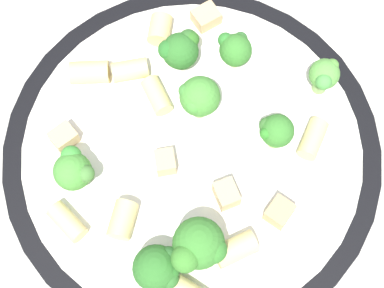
{
  "coord_description": "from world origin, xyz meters",
  "views": [
    {
      "loc": [
        0.09,
        0.14,
        0.47
      ],
      "look_at": [
        0.0,
        0.0,
        0.05
      ],
      "focal_mm": 60.0,
      "sensor_mm": 36.0,
      "label": 1
    }
  ],
  "objects_px": {
    "pasta_bowl": "(192,157)",
    "chicken_chunk_1": "(279,212)",
    "rigatoni_5": "(130,70)",
    "rigatoni_4": "(90,72)",
    "rigatoni_6": "(156,96)",
    "rigatoni_7": "(313,139)",
    "broccoli_floret_7": "(199,246)",
    "rigatoni_8": "(67,221)",
    "broccoli_floret_4": "(180,49)",
    "broccoli_floret_2": "(235,49)",
    "rigatoni_3": "(123,220)",
    "broccoli_floret_6": "(324,76)",
    "rigatoni_0": "(235,249)",
    "chicken_chunk_3": "(221,198)",
    "broccoli_floret_0": "(73,170)",
    "chicken_chunk_0": "(206,17)",
    "rigatoni_1": "(160,29)",
    "broccoli_floret_3": "(199,97)",
    "chicken_chunk_4": "(163,159)",
    "broccoli_floret_1": "(275,131)",
    "chicken_chunk_2": "(64,137)",
    "broccoli_floret_5": "(158,268)"
  },
  "relations": [
    {
      "from": "broccoli_floret_4",
      "to": "rigatoni_4",
      "type": "xyz_separation_m",
      "value": [
        0.06,
        -0.03,
        -0.01
      ]
    },
    {
      "from": "broccoli_floret_7",
      "to": "rigatoni_1",
      "type": "height_order",
      "value": "broccoli_floret_7"
    },
    {
      "from": "broccoli_floret_0",
      "to": "chicken_chunk_0",
      "type": "xyz_separation_m",
      "value": [
        -0.15,
        -0.06,
        -0.01
      ]
    },
    {
      "from": "rigatoni_3",
      "to": "rigatoni_7",
      "type": "bearing_deg",
      "value": 170.87
    },
    {
      "from": "rigatoni_0",
      "to": "rigatoni_4",
      "type": "relative_size",
      "value": 1.0
    },
    {
      "from": "chicken_chunk_0",
      "to": "chicken_chunk_1",
      "type": "height_order",
      "value": "chicken_chunk_1"
    },
    {
      "from": "chicken_chunk_4",
      "to": "broccoli_floret_1",
      "type": "bearing_deg",
      "value": 158.12
    },
    {
      "from": "chicken_chunk_0",
      "to": "chicken_chunk_4",
      "type": "height_order",
      "value": "chicken_chunk_4"
    },
    {
      "from": "broccoli_floret_4",
      "to": "broccoli_floret_7",
      "type": "bearing_deg",
      "value": 61.72
    },
    {
      "from": "broccoli_floret_6",
      "to": "rigatoni_8",
      "type": "relative_size",
      "value": 1.19
    },
    {
      "from": "broccoli_floret_7",
      "to": "chicken_chunk_1",
      "type": "height_order",
      "value": "broccoli_floret_7"
    },
    {
      "from": "rigatoni_3",
      "to": "pasta_bowl",
      "type": "bearing_deg",
      "value": -163.99
    },
    {
      "from": "broccoli_floret_5",
      "to": "chicken_chunk_1",
      "type": "bearing_deg",
      "value": 173.13
    },
    {
      "from": "rigatoni_5",
      "to": "chicken_chunk_0",
      "type": "bearing_deg",
      "value": -173.76
    },
    {
      "from": "broccoli_floret_2",
      "to": "broccoli_floret_4",
      "type": "height_order",
      "value": "broccoli_floret_4"
    },
    {
      "from": "broccoli_floret_6",
      "to": "chicken_chunk_4",
      "type": "distance_m",
      "value": 0.13
    },
    {
      "from": "pasta_bowl",
      "to": "chicken_chunk_1",
      "type": "distance_m",
      "value": 0.08
    },
    {
      "from": "pasta_bowl",
      "to": "chicken_chunk_0",
      "type": "xyz_separation_m",
      "value": [
        -0.07,
        -0.08,
        0.02
      ]
    },
    {
      "from": "broccoli_floret_4",
      "to": "rigatoni_5",
      "type": "xyz_separation_m",
      "value": [
        0.04,
        -0.01,
        -0.01
      ]
    },
    {
      "from": "rigatoni_6",
      "to": "broccoli_floret_7",
      "type": "bearing_deg",
      "value": 71.66
    },
    {
      "from": "broccoli_floret_3",
      "to": "pasta_bowl",
      "type": "bearing_deg",
      "value": 47.4
    },
    {
      "from": "pasta_bowl",
      "to": "broccoli_floret_0",
      "type": "xyz_separation_m",
      "value": [
        0.08,
        -0.03,
        0.03
      ]
    },
    {
      "from": "broccoli_floret_4",
      "to": "broccoli_floret_6",
      "type": "bearing_deg",
      "value": 135.09
    },
    {
      "from": "rigatoni_5",
      "to": "rigatoni_7",
      "type": "distance_m",
      "value": 0.14
    },
    {
      "from": "rigatoni_4",
      "to": "rigatoni_6",
      "type": "relative_size",
      "value": 1.03
    },
    {
      "from": "rigatoni_0",
      "to": "broccoli_floret_3",
      "type": "bearing_deg",
      "value": -110.37
    },
    {
      "from": "pasta_bowl",
      "to": "broccoli_floret_0",
      "type": "bearing_deg",
      "value": -17.87
    },
    {
      "from": "rigatoni_6",
      "to": "rigatoni_7",
      "type": "distance_m",
      "value": 0.12
    },
    {
      "from": "rigatoni_0",
      "to": "chicken_chunk_3",
      "type": "distance_m",
      "value": 0.04
    },
    {
      "from": "broccoli_floret_3",
      "to": "rigatoni_8",
      "type": "distance_m",
      "value": 0.13
    },
    {
      "from": "chicken_chunk_4",
      "to": "broccoli_floret_7",
      "type": "bearing_deg",
      "value": 77.21
    },
    {
      "from": "rigatoni_4",
      "to": "rigatoni_8",
      "type": "relative_size",
      "value": 1.01
    },
    {
      "from": "broccoli_floret_7",
      "to": "chicken_chunk_3",
      "type": "height_order",
      "value": "broccoli_floret_7"
    },
    {
      "from": "broccoli_floret_2",
      "to": "rigatoni_3",
      "type": "distance_m",
      "value": 0.15
    },
    {
      "from": "broccoli_floret_1",
      "to": "broccoli_floret_3",
      "type": "xyz_separation_m",
      "value": [
        0.03,
        -0.05,
        0.0
      ]
    },
    {
      "from": "broccoli_floret_1",
      "to": "broccoli_floret_5",
      "type": "bearing_deg",
      "value": 16.81
    },
    {
      "from": "chicken_chunk_2",
      "to": "broccoli_floret_5",
      "type": "bearing_deg",
      "value": 92.91
    },
    {
      "from": "broccoli_floret_3",
      "to": "rigatoni_6",
      "type": "height_order",
      "value": "broccoli_floret_3"
    },
    {
      "from": "pasta_bowl",
      "to": "rigatoni_7",
      "type": "height_order",
      "value": "rigatoni_7"
    },
    {
      "from": "broccoli_floret_7",
      "to": "rigatoni_8",
      "type": "distance_m",
      "value": 0.09
    },
    {
      "from": "broccoli_floret_0",
      "to": "broccoli_floret_6",
      "type": "xyz_separation_m",
      "value": [
        -0.19,
        0.04,
        0.0
      ]
    },
    {
      "from": "broccoli_floret_3",
      "to": "rigatoni_7",
      "type": "height_order",
      "value": "broccoli_floret_3"
    },
    {
      "from": "pasta_bowl",
      "to": "chicken_chunk_3",
      "type": "bearing_deg",
      "value": 83.71
    },
    {
      "from": "broccoli_floret_3",
      "to": "chicken_chunk_1",
      "type": "height_order",
      "value": "broccoli_floret_3"
    },
    {
      "from": "broccoli_floret_6",
      "to": "chicken_chunk_1",
      "type": "xyz_separation_m",
      "value": [
        0.08,
        0.06,
        -0.01
      ]
    },
    {
      "from": "broccoli_floret_4",
      "to": "rigatoni_0",
      "type": "bearing_deg",
      "value": 71.22
    },
    {
      "from": "broccoli_floret_3",
      "to": "broccoli_floret_0",
      "type": "bearing_deg",
      "value": -1.96
    },
    {
      "from": "rigatoni_1",
      "to": "chicken_chunk_1",
      "type": "bearing_deg",
      "value": 87.12
    },
    {
      "from": "broccoli_floret_6",
      "to": "rigatoni_6",
      "type": "bearing_deg",
      "value": -28.9
    },
    {
      "from": "rigatoni_5",
      "to": "rigatoni_4",
      "type": "bearing_deg",
      "value": -28.63
    }
  ]
}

